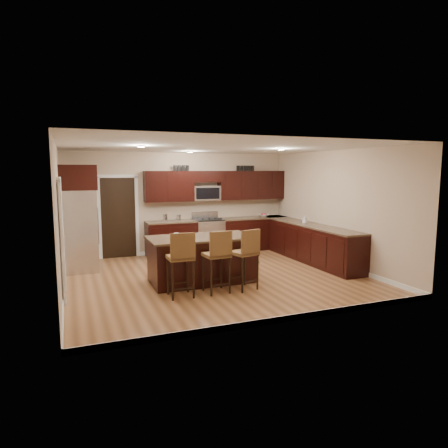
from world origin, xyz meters
name	(u,v)px	position (x,y,z in m)	size (l,w,h in m)	color
floor	(216,277)	(0.00, 0.00, 0.00)	(6.00, 6.00, 0.00)	#9B673D
ceiling	(216,147)	(0.00, 0.00, 2.70)	(6.00, 6.00, 0.00)	silver
wall_back	(181,203)	(0.00, 2.75, 1.35)	(6.00, 6.00, 0.00)	tan
wall_left	(59,220)	(-3.00, 0.00, 1.35)	(5.50, 5.50, 0.00)	tan
wall_right	(336,208)	(3.00, 0.00, 1.35)	(5.50, 5.50, 0.00)	tan
base_cabinets	(265,239)	(1.90, 1.45, 0.46)	(4.02, 3.96, 0.92)	black
upper_cabinets	(219,185)	(1.04, 2.58, 1.84)	(4.00, 0.33, 0.80)	black
range	(208,236)	(0.68, 2.45, 0.47)	(0.76, 0.64, 1.11)	silver
microwave	(206,193)	(0.68, 2.60, 1.62)	(0.76, 0.31, 0.40)	silver
doorway	(118,218)	(-1.65, 2.73, 1.03)	(0.85, 0.03, 2.06)	black
pantry_door	(61,241)	(-2.98, -0.30, 1.02)	(0.03, 0.80, 2.04)	white
letter_decor	(214,168)	(0.90, 2.58, 2.29)	(2.20, 0.03, 0.15)	black
island	(201,261)	(-0.40, -0.21, 0.43)	(2.10, 1.10, 0.92)	black
stool_left	(181,257)	(-1.04, -1.06, 0.73)	(0.45, 0.45, 1.17)	brown
stool_mid	(218,254)	(-0.36, -1.06, 0.72)	(0.46, 0.46, 1.16)	brown
stool_right	(246,252)	(0.21, -1.06, 0.72)	(0.53, 0.53, 1.16)	brown
refrigerator	(79,217)	(-2.62, 1.68, 1.21)	(0.79, 0.97, 2.35)	silver
floor_mat	(238,260)	(1.04, 1.26, 0.01)	(1.02, 0.68, 0.01)	brown
fruit_bowl	(264,215)	(2.37, 2.45, 0.96)	(0.29, 0.29, 0.07)	silver
soap_bottle	(305,219)	(2.70, 0.84, 1.02)	(0.09, 0.09, 0.19)	#B2B2B2
canister_tall	(165,218)	(-0.50, 2.45, 1.02)	(0.12, 0.12, 0.19)	silver
canister_short	(179,218)	(-0.14, 2.45, 1.00)	(0.11, 0.11, 0.15)	silver
island_jar	(177,236)	(-0.90, -0.21, 0.97)	(0.10, 0.10, 0.10)	white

